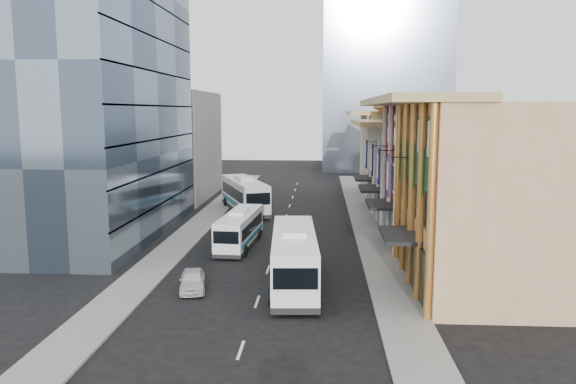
# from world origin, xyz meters

# --- Properties ---
(ground) EXTENTS (200.00, 200.00, 0.00)m
(ground) POSITION_xyz_m (0.00, 0.00, 0.00)
(ground) COLOR black
(ground) RESTS_ON ground
(sidewalk_right) EXTENTS (3.00, 90.00, 0.15)m
(sidewalk_right) POSITION_xyz_m (8.50, 22.00, 0.07)
(sidewalk_right) COLOR slate
(sidewalk_right) RESTS_ON ground
(sidewalk_left) EXTENTS (3.00, 90.00, 0.15)m
(sidewalk_left) POSITION_xyz_m (-8.50, 22.00, 0.07)
(sidewalk_left) COLOR slate
(sidewalk_left) RESTS_ON ground
(shophouse_tan) EXTENTS (8.00, 14.00, 12.00)m
(shophouse_tan) POSITION_xyz_m (14.00, 5.00, 6.00)
(shophouse_tan) COLOR tan
(shophouse_tan) RESTS_ON ground
(shophouse_red) EXTENTS (8.00, 10.00, 12.00)m
(shophouse_red) POSITION_xyz_m (14.00, 17.00, 6.00)
(shophouse_red) COLOR maroon
(shophouse_red) RESTS_ON ground
(shophouse_cream_near) EXTENTS (8.00, 9.00, 10.00)m
(shophouse_cream_near) POSITION_xyz_m (14.00, 26.50, 5.00)
(shophouse_cream_near) COLOR silver
(shophouse_cream_near) RESTS_ON ground
(shophouse_cream_mid) EXTENTS (8.00, 9.00, 10.00)m
(shophouse_cream_mid) POSITION_xyz_m (14.00, 35.50, 5.00)
(shophouse_cream_mid) COLOR silver
(shophouse_cream_mid) RESTS_ON ground
(shophouse_cream_far) EXTENTS (8.00, 12.00, 11.00)m
(shophouse_cream_far) POSITION_xyz_m (14.00, 46.00, 5.50)
(shophouse_cream_far) COLOR silver
(shophouse_cream_far) RESTS_ON ground
(office_tower) EXTENTS (12.00, 26.00, 30.00)m
(office_tower) POSITION_xyz_m (-17.00, 19.00, 15.00)
(office_tower) COLOR #3C4C60
(office_tower) RESTS_ON ground
(office_block_far) EXTENTS (10.00, 18.00, 14.00)m
(office_block_far) POSITION_xyz_m (-16.00, 42.00, 7.00)
(office_block_far) COLOR gray
(office_block_far) RESTS_ON ground
(bus_left_near) EXTENTS (3.04, 10.11, 3.20)m
(bus_left_near) POSITION_xyz_m (-3.09, 15.01, 1.60)
(bus_left_near) COLOR white
(bus_left_near) RESTS_ON ground
(bus_left_far) EXTENTS (7.35, 12.99, 4.09)m
(bus_left_far) POSITION_xyz_m (-4.98, 31.73, 2.05)
(bus_left_far) COLOR silver
(bus_left_far) RESTS_ON ground
(bus_right) EXTENTS (3.66, 12.54, 3.97)m
(bus_right) POSITION_xyz_m (2.09, 4.37, 1.99)
(bus_right) COLOR white
(bus_right) RESTS_ON ground
(sedan_left) EXTENTS (2.36, 4.22, 1.35)m
(sedan_left) POSITION_xyz_m (-4.44, 2.95, 0.68)
(sedan_left) COLOR silver
(sedan_left) RESTS_ON ground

